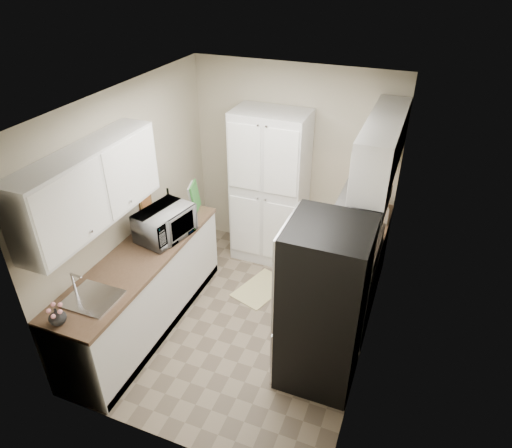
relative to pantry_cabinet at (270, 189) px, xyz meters
name	(u,v)px	position (x,y,z in m)	size (l,w,h in m)	color
ground	(245,320)	(0.20, -1.32, -1.00)	(3.20, 3.20, 0.00)	#7A6B56
room_shell	(241,193)	(0.18, -1.32, 0.63)	(2.64, 3.24, 2.52)	#C1B89C
pantry_cabinet	(270,189)	(0.00, 0.00, 0.00)	(0.90, 0.55, 2.00)	silver
base_cabinet_left	(145,292)	(-0.79, -1.75, -0.56)	(0.60, 2.30, 0.88)	silver
countertop_left	(139,257)	(-0.79, -1.75, -0.10)	(0.63, 2.33, 0.04)	brown
base_cabinet_right	(357,250)	(1.19, -0.12, -0.56)	(0.60, 0.80, 0.88)	silver
countertop_right	(362,218)	(1.19, -0.12, -0.10)	(0.63, 0.83, 0.04)	brown
electric_range	(342,287)	(1.17, -0.93, -0.52)	(0.71, 0.78, 1.13)	#B7B7BC
refrigerator	(323,306)	(1.14, -1.73, -0.15)	(0.70, 0.72, 1.70)	#B7B7BC
microwave	(165,224)	(-0.71, -1.33, 0.09)	(0.60, 0.41, 0.33)	#B0AFB4
wine_bottle	(169,203)	(-0.92, -0.90, 0.07)	(0.08, 0.08, 0.31)	black
flower_vase	(57,316)	(-0.86, -2.81, 0.00)	(0.15, 0.15, 0.15)	silver
cutting_board	(195,196)	(-0.70, -0.67, 0.09)	(0.02, 0.27, 0.33)	#388F3A
toaster_oven	(372,209)	(1.29, -0.11, 0.03)	(0.30, 0.38, 0.22)	#B1B0B5
fruit_basket	(376,198)	(1.32, -0.12, 0.19)	(0.24, 0.24, 0.10)	orange
kitchen_mat	(261,288)	(0.17, -0.74, -0.99)	(0.43, 0.69, 0.01)	beige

